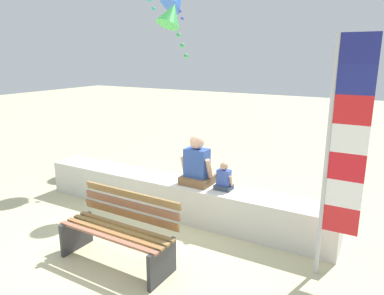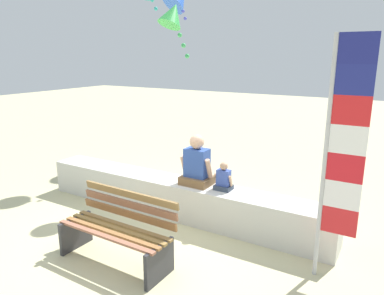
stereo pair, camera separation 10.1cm
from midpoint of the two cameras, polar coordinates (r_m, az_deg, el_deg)
ground_plane at (r=5.48m, az=-7.77°, el=-14.05°), size 40.00×40.00×0.00m
seawall_ledge at (r=6.08m, az=-2.04°, el=-7.86°), size 5.16×0.56×0.60m
park_bench at (r=4.84m, az=-10.95°, el=-12.74°), size 1.56×0.63×0.88m
person_adult at (r=5.71m, az=1.27°, el=-2.81°), size 0.53×0.39×0.81m
person_child at (r=5.55m, az=5.51°, el=-4.96°), size 0.29×0.21×0.44m
flag_banner at (r=4.29m, az=22.88°, el=-0.09°), size 0.44×0.05×2.82m
kite_green at (r=6.89m, az=-2.59°, el=20.10°), size 0.72×0.67×1.03m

